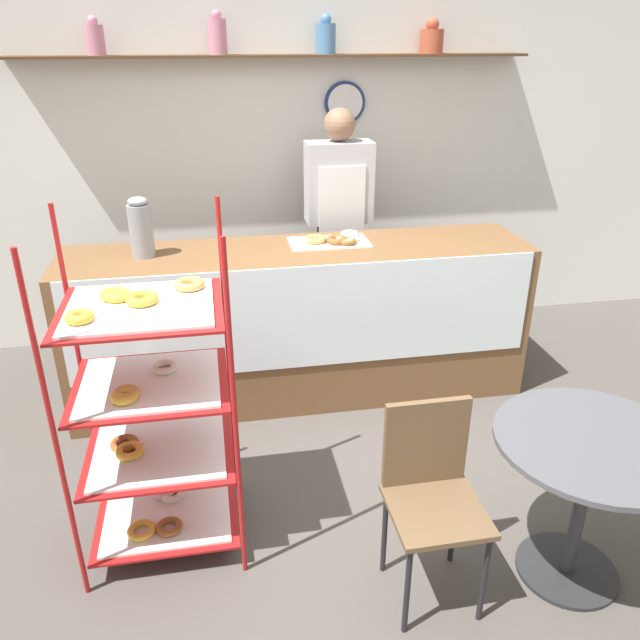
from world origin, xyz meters
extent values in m
plane|color=#4C4742|center=(0.00, 0.00, 0.00)|extent=(14.00, 14.00, 0.00)
cube|color=white|center=(0.00, 2.17, 1.35)|extent=(10.00, 0.06, 2.70)
cube|color=#4C331E|center=(0.00, 2.02, 2.07)|extent=(3.52, 0.24, 0.02)
cylinder|color=#CC7F99|center=(-1.16, 2.02, 2.17)|extent=(0.12, 0.12, 0.18)
sphere|color=#CC7F99|center=(-1.16, 2.02, 2.28)|extent=(0.06, 0.06, 0.06)
cylinder|color=#CC7F99|center=(-0.38, 2.02, 2.19)|extent=(0.12, 0.12, 0.22)
sphere|color=#CC7F99|center=(-0.38, 2.02, 2.32)|extent=(0.06, 0.06, 0.06)
cylinder|color=#4C7FB2|center=(0.34, 2.02, 2.17)|extent=(0.13, 0.13, 0.19)
sphere|color=#4C7FB2|center=(0.34, 2.02, 2.29)|extent=(0.07, 0.07, 0.07)
cylinder|color=#B24C33|center=(1.09, 2.02, 2.16)|extent=(0.16, 0.16, 0.16)
sphere|color=#B24C33|center=(1.09, 2.02, 2.26)|extent=(0.09, 0.09, 0.09)
cylinder|color=navy|center=(0.50, 2.13, 1.75)|extent=(0.30, 0.03, 0.30)
cylinder|color=white|center=(0.50, 2.11, 1.75)|extent=(0.25, 0.00, 0.25)
cube|color=brown|center=(0.00, 1.12, 0.50)|extent=(2.89, 0.63, 1.01)
cube|color=silver|center=(0.00, 0.79, 0.69)|extent=(2.77, 0.01, 0.65)
cylinder|color=#A51919|center=(-1.17, -0.38, 0.79)|extent=(0.02, 0.02, 1.57)
cylinder|color=#A51919|center=(-0.49, -0.38, 0.79)|extent=(0.02, 0.02, 1.57)
cylinder|color=#A51919|center=(-1.17, 0.21, 0.79)|extent=(0.02, 0.02, 1.57)
cylinder|color=#A51919|center=(-0.49, 0.21, 0.79)|extent=(0.02, 0.02, 1.57)
cube|color=#A51919|center=(-0.83, -0.09, 0.12)|extent=(0.66, 0.57, 0.01)
cube|color=white|center=(-0.83, -0.09, 0.13)|extent=(0.58, 0.50, 0.01)
torus|color=#EAB2C1|center=(-0.85, 0.04, 0.16)|extent=(0.12, 0.12, 0.04)
torus|color=brown|center=(-0.82, -0.22, 0.15)|extent=(0.12, 0.12, 0.03)
torus|color=gold|center=(-0.94, -0.22, 0.15)|extent=(0.13, 0.13, 0.03)
torus|color=silver|center=(-0.81, 0.01, 0.15)|extent=(0.12, 0.12, 0.03)
cube|color=#A51919|center=(-0.83, -0.09, 0.48)|extent=(0.66, 0.57, 0.01)
cube|color=white|center=(-0.83, -0.09, 0.49)|extent=(0.58, 0.50, 0.01)
torus|color=brown|center=(-0.99, -0.04, 0.51)|extent=(0.13, 0.13, 0.03)
torus|color=gold|center=(-0.96, -0.10, 0.51)|extent=(0.13, 0.13, 0.04)
cube|color=#A51919|center=(-0.83, -0.09, 0.84)|extent=(0.66, 0.57, 0.01)
cube|color=white|center=(-0.83, -0.09, 0.85)|extent=(0.58, 0.50, 0.01)
torus|color=silver|center=(-0.77, 0.00, 0.87)|extent=(0.12, 0.12, 0.03)
torus|color=tan|center=(-0.92, -0.21, 0.87)|extent=(0.11, 0.11, 0.04)
torus|color=gold|center=(-0.92, -0.23, 0.87)|extent=(0.11, 0.11, 0.04)
cube|color=#A51919|center=(-0.83, -0.09, 1.19)|extent=(0.66, 0.57, 0.01)
cube|color=white|center=(-0.83, -0.09, 1.21)|extent=(0.58, 0.50, 0.01)
torus|color=gold|center=(-0.94, 0.00, 1.23)|extent=(0.12, 0.12, 0.04)
torus|color=gold|center=(-0.92, -0.01, 1.23)|extent=(0.11, 0.11, 0.03)
torus|color=tan|center=(-0.63, 0.06, 1.23)|extent=(0.13, 0.13, 0.04)
torus|color=gold|center=(-0.82, -0.07, 1.23)|extent=(0.13, 0.13, 0.04)
torus|color=gold|center=(-1.04, -0.21, 1.23)|extent=(0.11, 0.11, 0.04)
cube|color=#282833|center=(0.37, 1.71, 0.50)|extent=(0.27, 0.19, 1.00)
cube|color=#B2B2B7|center=(0.37, 1.71, 1.27)|extent=(0.46, 0.22, 0.55)
cube|color=silver|center=(0.37, 1.60, 1.17)|extent=(0.32, 0.01, 0.46)
sphere|color=#8C664C|center=(0.37, 1.71, 1.66)|extent=(0.21, 0.21, 0.21)
cylinder|color=#262628|center=(0.94, -0.65, 0.01)|extent=(0.44, 0.44, 0.02)
cylinder|color=#333338|center=(0.94, -0.65, 0.36)|extent=(0.06, 0.06, 0.68)
cylinder|color=#4C4C51|center=(0.94, -0.65, 0.71)|extent=(0.81, 0.81, 0.02)
cylinder|color=black|center=(0.13, -0.82, 0.22)|extent=(0.02, 0.02, 0.45)
cylinder|color=black|center=(0.45, -0.82, 0.22)|extent=(0.02, 0.02, 0.45)
cylinder|color=black|center=(0.13, -0.49, 0.22)|extent=(0.02, 0.02, 0.45)
cylinder|color=black|center=(0.45, -0.49, 0.22)|extent=(0.02, 0.02, 0.45)
cube|color=brown|center=(0.29, -0.66, 0.46)|extent=(0.38, 0.38, 0.03)
cube|color=brown|center=(0.29, -0.48, 0.67)|extent=(0.36, 0.03, 0.40)
cylinder|color=gray|center=(-0.92, 1.15, 1.16)|extent=(0.13, 0.13, 0.31)
ellipsoid|color=gray|center=(-0.92, 1.15, 1.34)|extent=(0.11, 0.11, 0.05)
cube|color=white|center=(0.20, 1.19, 1.01)|extent=(0.50, 0.27, 0.01)
torus|color=brown|center=(0.25, 1.15, 1.04)|extent=(0.14, 0.14, 0.04)
torus|color=brown|center=(0.30, 1.12, 1.04)|extent=(0.12, 0.12, 0.03)
torus|color=tan|center=(0.12, 1.19, 1.04)|extent=(0.13, 0.13, 0.04)
torus|color=silver|center=(0.33, 1.18, 1.04)|extent=(0.13, 0.13, 0.03)
torus|color=#EAB2C1|center=(0.30, 1.14, 1.04)|extent=(0.12, 0.12, 0.03)
torus|color=#EAB2C1|center=(0.35, 1.27, 1.04)|extent=(0.12, 0.12, 0.03)
camera|label=1|loc=(-0.53, -2.50, 2.22)|focal=35.00mm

